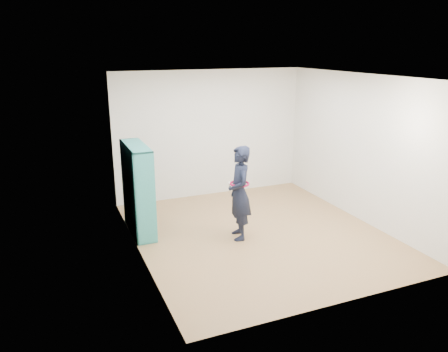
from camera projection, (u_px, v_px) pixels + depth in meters
name	position (u px, v px, depth m)	size (l,w,h in m)	color
floor	(258.00, 233.00, 7.38)	(4.50, 4.50, 0.00)	#9B7246
ceiling	(262.00, 76.00, 6.64)	(4.50, 4.50, 0.00)	white
wall_left	(136.00, 172.00, 6.28)	(0.02, 4.50, 2.60)	silver
wall_right	(361.00, 148.00, 7.74)	(0.02, 4.50, 2.60)	silver
wall_back	(210.00, 134.00, 9.00)	(4.00, 0.02, 2.60)	silver
wall_front	(349.00, 204.00, 5.02)	(4.00, 0.02, 2.60)	silver
bookshelf	(137.00, 190.00, 7.25)	(0.33, 1.13, 1.51)	teal
person	(239.00, 193.00, 7.02)	(0.47, 0.62, 1.55)	black
smartphone	(229.00, 186.00, 7.05)	(0.03, 0.10, 0.13)	silver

